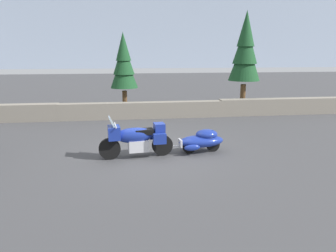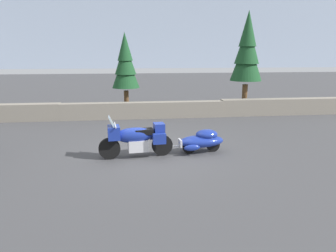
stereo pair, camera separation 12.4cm
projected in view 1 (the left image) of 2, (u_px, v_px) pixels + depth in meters
ground_plane at (151, 154)px, 10.14m from camera, size 80.00×80.00×0.00m
stone_guard_wall at (145, 110)px, 15.60m from camera, size 24.00×0.63×0.85m
distant_ridgeline at (127, 37)px, 100.70m from camera, size 240.00×80.00×16.00m
touring_motorcycle at (136, 138)px, 9.71m from camera, size 2.31×0.88×1.33m
car_shaped_trailer at (202, 140)px, 10.24m from camera, size 2.23×0.87×0.76m
pine_tree_tall at (245, 50)px, 16.42m from camera, size 1.65×1.65×5.31m
pine_tree_secondary at (124, 63)px, 16.28m from camera, size 1.43×1.43×4.22m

